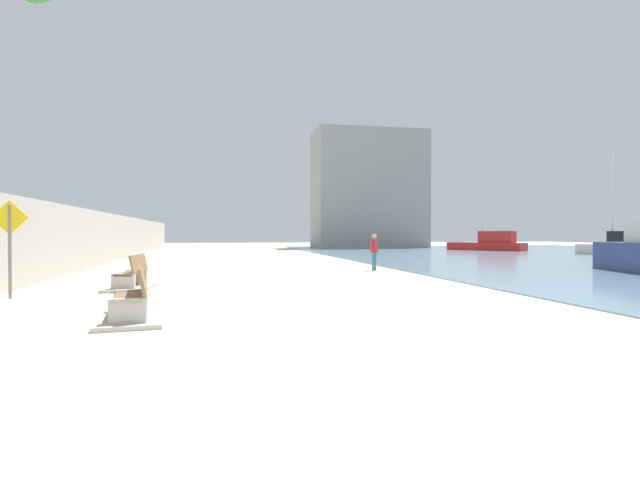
% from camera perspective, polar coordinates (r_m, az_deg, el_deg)
% --- Properties ---
extents(ground_plane, '(120.00, 120.00, 0.00)m').
position_cam_1_polar(ground_plane, '(25.56, -7.94, -2.80)').
color(ground_plane, beige).
extents(seawall, '(0.80, 64.00, 2.64)m').
position_cam_1_polar(seawall, '(26.12, -24.59, 0.12)').
color(seawall, '#ADAAA3').
rests_on(seawall, ground).
extents(bench_near, '(1.34, 2.22, 0.98)m').
position_cam_1_polar(bench_near, '(9.84, -20.50, -7.17)').
color(bench_near, '#ADAAA3').
rests_on(bench_near, ground).
extents(bench_far, '(1.30, 2.20, 0.98)m').
position_cam_1_polar(bench_far, '(15.40, -20.45, -4.32)').
color(bench_far, '#ADAAA3').
rests_on(bench_far, ground).
extents(person_walking, '(0.41, 0.39, 1.56)m').
position_cam_1_polar(person_walking, '(21.56, 6.11, -1.08)').
color(person_walking, teal).
rests_on(person_walking, ground).
extents(boat_mid_bay, '(3.16, 5.39, 7.43)m').
position_cam_1_polar(boat_mid_bay, '(41.60, 30.58, -0.57)').
color(boat_mid_bay, beige).
rests_on(boat_mid_bay, water_bay).
extents(boat_distant, '(5.30, 6.76, 4.83)m').
position_cam_1_polar(boat_distant, '(48.16, 18.49, -0.36)').
color(boat_distant, red).
rests_on(boat_distant, water_bay).
extents(pedestrian_sign, '(0.85, 0.08, 2.39)m').
position_cam_1_polar(pedestrian_sign, '(14.36, -31.53, 0.25)').
color(pedestrian_sign, slate).
rests_on(pedestrian_sign, ground).
extents(harbor_building, '(12.00, 6.00, 12.72)m').
position_cam_1_polar(harbor_building, '(56.16, 5.50, 5.64)').
color(harbor_building, gray).
rests_on(harbor_building, ground).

